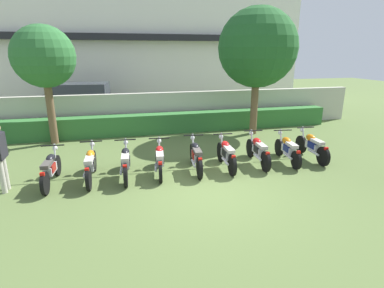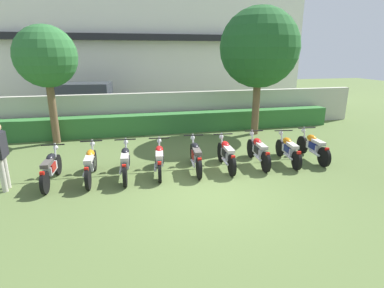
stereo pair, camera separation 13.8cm
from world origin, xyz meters
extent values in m
plane|color=#566B38|center=(0.00, 0.00, 0.00)|extent=(60.00, 60.00, 0.00)
cube|color=white|center=(0.00, 15.28, 3.82)|extent=(19.62, 6.00, 7.63)
cube|color=black|center=(0.00, 12.03, 4.20)|extent=(16.48, 0.50, 0.36)
cube|color=#BCB7A8|center=(0.00, 6.84, 0.82)|extent=(18.64, 0.30, 1.65)
cube|color=#337033|center=(0.00, 6.14, 0.42)|extent=(14.91, 0.70, 0.83)
cube|color=black|center=(-3.63, 9.56, 0.74)|extent=(4.72, 2.48, 1.00)
cube|color=#2D333D|center=(-3.82, 9.59, 1.57)|extent=(2.92, 2.07, 0.65)
cylinder|color=black|center=(-1.93, 10.25, 0.34)|extent=(0.70, 0.32, 0.68)
cylinder|color=black|center=(-2.20, 8.42, 0.34)|extent=(0.70, 0.32, 0.68)
cylinder|color=black|center=(-5.05, 10.70, 0.34)|extent=(0.70, 0.32, 0.68)
cylinder|color=black|center=(-5.32, 8.87, 0.34)|extent=(0.70, 0.32, 0.68)
cylinder|color=brown|center=(-4.50, 5.49, 1.22)|extent=(0.28, 0.28, 2.44)
sphere|color=#2D6B33|center=(-4.50, 5.49, 3.21)|extent=(2.20, 2.20, 2.20)
cylinder|color=brown|center=(3.50, 5.03, 1.21)|extent=(0.30, 0.30, 2.43)
sphere|color=#235B28|center=(3.50, 5.03, 3.53)|extent=(3.15, 3.15, 3.15)
cylinder|color=black|center=(-3.87, 2.05, 0.29)|extent=(0.13, 0.58, 0.58)
cylinder|color=black|center=(-3.94, 0.79, 0.29)|extent=(0.13, 0.58, 0.58)
cube|color=silver|center=(-3.91, 1.37, 0.44)|extent=(0.24, 0.61, 0.22)
ellipsoid|color=black|center=(-3.90, 1.54, 0.67)|extent=(0.25, 0.45, 0.22)
cube|color=#4C4742|center=(-3.92, 1.14, 0.65)|extent=(0.23, 0.53, 0.10)
cube|color=red|center=(-3.95, 0.69, 0.57)|extent=(0.10, 0.09, 0.08)
cylinder|color=silver|center=(-3.87, 1.96, 0.61)|extent=(0.06, 0.23, 0.65)
cylinder|color=black|center=(-3.88, 1.87, 0.93)|extent=(0.60, 0.07, 0.04)
sphere|color=silver|center=(-3.86, 2.07, 0.79)|extent=(0.14, 0.14, 0.14)
cylinder|color=silver|center=(-4.04, 1.13, 0.31)|extent=(0.10, 0.55, 0.07)
cube|color=#A51414|center=(-3.91, 1.32, 0.49)|extent=(0.26, 0.37, 0.20)
cylinder|color=black|center=(-2.88, 2.15, 0.31)|extent=(0.11, 0.61, 0.61)
cylinder|color=black|center=(-2.94, 0.80, 0.31)|extent=(0.11, 0.61, 0.61)
cube|color=silver|center=(-2.91, 1.43, 0.46)|extent=(0.22, 0.61, 0.22)
ellipsoid|color=orange|center=(-2.90, 1.60, 0.69)|extent=(0.24, 0.45, 0.22)
cube|color=beige|center=(-2.92, 1.20, 0.67)|extent=(0.22, 0.53, 0.10)
cube|color=red|center=(-2.94, 0.70, 0.59)|extent=(0.10, 0.08, 0.08)
cylinder|color=silver|center=(-2.88, 2.06, 0.63)|extent=(0.06, 0.23, 0.65)
cylinder|color=black|center=(-2.89, 1.97, 0.95)|extent=(0.60, 0.06, 0.04)
sphere|color=silver|center=(-2.88, 2.17, 0.81)|extent=(0.14, 0.14, 0.14)
cylinder|color=silver|center=(-3.04, 1.18, 0.33)|extent=(0.09, 0.55, 0.07)
cube|color=black|center=(-2.91, 1.38, 0.51)|extent=(0.25, 0.37, 0.20)
cylinder|color=black|center=(-1.94, 2.08, 0.31)|extent=(0.13, 0.62, 0.62)
cylinder|color=black|center=(-2.02, 0.79, 0.31)|extent=(0.13, 0.62, 0.62)
cube|color=silver|center=(-1.98, 1.38, 0.46)|extent=(0.24, 0.61, 0.22)
ellipsoid|color=black|center=(-1.97, 1.55, 0.69)|extent=(0.25, 0.45, 0.22)
cube|color=#B2ADA3|center=(-2.00, 1.16, 0.67)|extent=(0.23, 0.53, 0.10)
cube|color=red|center=(-2.03, 0.69, 0.59)|extent=(0.11, 0.09, 0.08)
cylinder|color=silver|center=(-1.94, 1.99, 0.63)|extent=(0.06, 0.23, 0.65)
cylinder|color=black|center=(-1.95, 1.90, 0.95)|extent=(0.60, 0.08, 0.04)
sphere|color=silver|center=(-1.93, 2.10, 0.81)|extent=(0.14, 0.14, 0.14)
cylinder|color=silver|center=(-2.12, 1.14, 0.33)|extent=(0.11, 0.55, 0.07)
cube|color=black|center=(-1.99, 1.33, 0.51)|extent=(0.26, 0.37, 0.20)
cylinder|color=black|center=(-0.95, 2.08, 0.29)|extent=(0.16, 0.58, 0.57)
cylinder|color=black|center=(-1.11, 0.86, 0.29)|extent=(0.16, 0.58, 0.57)
cube|color=silver|center=(-1.04, 1.42, 0.44)|extent=(0.27, 0.62, 0.22)
ellipsoid|color=red|center=(-1.02, 1.59, 0.67)|extent=(0.27, 0.46, 0.22)
cube|color=beige|center=(-1.07, 1.19, 0.65)|extent=(0.26, 0.54, 0.10)
cube|color=red|center=(-1.12, 0.76, 0.57)|extent=(0.11, 0.09, 0.08)
cylinder|color=silver|center=(-0.97, 1.99, 0.61)|extent=(0.08, 0.23, 0.65)
cylinder|color=black|center=(-0.98, 1.90, 0.93)|extent=(0.60, 0.11, 0.04)
sphere|color=silver|center=(-0.95, 2.10, 0.79)|extent=(0.14, 0.14, 0.14)
cylinder|color=silver|center=(-1.19, 1.19, 0.31)|extent=(0.14, 0.55, 0.07)
cube|color=black|center=(-1.04, 1.37, 0.49)|extent=(0.28, 0.39, 0.20)
cylinder|color=black|center=(0.09, 2.09, 0.31)|extent=(0.15, 0.63, 0.62)
cylinder|color=black|center=(-0.03, 0.83, 0.31)|extent=(0.15, 0.63, 0.62)
cube|color=silver|center=(0.02, 1.41, 0.46)|extent=(0.26, 0.62, 0.22)
ellipsoid|color=black|center=(0.04, 1.58, 0.69)|extent=(0.26, 0.46, 0.22)
cube|color=#4C4742|center=(0.00, 1.18, 0.67)|extent=(0.25, 0.54, 0.10)
cube|color=red|center=(-0.04, 0.73, 0.59)|extent=(0.11, 0.09, 0.08)
cylinder|color=silver|center=(0.08, 2.00, 0.63)|extent=(0.07, 0.23, 0.65)
cylinder|color=black|center=(0.07, 1.91, 0.95)|extent=(0.60, 0.09, 0.04)
sphere|color=silver|center=(0.09, 2.11, 0.81)|extent=(0.14, 0.14, 0.14)
cylinder|color=silver|center=(-0.12, 1.18, 0.33)|extent=(0.12, 0.55, 0.07)
cube|color=#A51414|center=(0.02, 1.36, 0.51)|extent=(0.27, 0.38, 0.20)
cylinder|color=black|center=(0.99, 2.02, 0.31)|extent=(0.13, 0.62, 0.62)
cylinder|color=black|center=(0.92, 0.83, 0.31)|extent=(0.13, 0.62, 0.62)
cube|color=silver|center=(0.95, 1.37, 0.46)|extent=(0.24, 0.61, 0.22)
ellipsoid|color=red|center=(0.96, 1.54, 0.69)|extent=(0.25, 0.45, 0.22)
cube|color=beige|center=(0.94, 1.14, 0.67)|extent=(0.23, 0.53, 0.10)
cube|color=red|center=(0.91, 0.73, 0.59)|extent=(0.11, 0.09, 0.08)
cylinder|color=silver|center=(0.99, 1.93, 0.63)|extent=(0.06, 0.23, 0.65)
cylinder|color=black|center=(0.98, 1.84, 0.95)|extent=(0.60, 0.08, 0.04)
sphere|color=silver|center=(1.00, 2.04, 0.81)|extent=(0.14, 0.14, 0.14)
cylinder|color=silver|center=(0.82, 1.13, 0.33)|extent=(0.11, 0.55, 0.07)
cube|color=black|center=(0.95, 1.32, 0.51)|extent=(0.26, 0.37, 0.20)
cylinder|color=black|center=(2.09, 2.20, 0.30)|extent=(0.14, 0.62, 0.61)
cylinder|color=black|center=(1.97, 0.87, 0.30)|extent=(0.14, 0.62, 0.61)
cube|color=silver|center=(2.03, 1.48, 0.45)|extent=(0.25, 0.62, 0.22)
ellipsoid|color=red|center=(2.04, 1.65, 0.68)|extent=(0.26, 0.46, 0.22)
cube|color=#B2ADA3|center=(2.01, 1.25, 0.66)|extent=(0.25, 0.54, 0.10)
cube|color=red|center=(1.96, 0.77, 0.58)|extent=(0.11, 0.09, 0.08)
cylinder|color=silver|center=(2.08, 2.11, 0.62)|extent=(0.07, 0.23, 0.65)
cylinder|color=black|center=(2.08, 2.02, 0.94)|extent=(0.60, 0.09, 0.04)
sphere|color=silver|center=(2.09, 2.22, 0.80)|extent=(0.14, 0.14, 0.14)
cylinder|color=silver|center=(1.89, 1.24, 0.32)|extent=(0.12, 0.55, 0.07)
cube|color=black|center=(2.02, 1.43, 0.50)|extent=(0.27, 0.38, 0.20)
cylinder|color=black|center=(3.09, 2.10, 0.28)|extent=(0.16, 0.57, 0.57)
cylinder|color=black|center=(2.94, 0.82, 0.28)|extent=(0.16, 0.57, 0.57)
cube|color=silver|center=(3.01, 1.41, 0.43)|extent=(0.27, 0.62, 0.22)
ellipsoid|color=orange|center=(3.03, 1.58, 0.66)|extent=(0.27, 0.46, 0.22)
cube|color=beige|center=(2.98, 1.18, 0.64)|extent=(0.26, 0.54, 0.10)
cube|color=red|center=(2.93, 0.72, 0.56)|extent=(0.11, 0.09, 0.08)
cylinder|color=silver|center=(3.08, 2.01, 0.60)|extent=(0.08, 0.23, 0.65)
cylinder|color=black|center=(3.07, 1.92, 0.92)|extent=(0.60, 0.11, 0.04)
sphere|color=silver|center=(3.09, 2.12, 0.78)|extent=(0.14, 0.14, 0.14)
cylinder|color=silver|center=(2.86, 1.18, 0.30)|extent=(0.14, 0.55, 0.07)
cube|color=navy|center=(3.00, 1.36, 0.48)|extent=(0.28, 0.39, 0.20)
cylinder|color=black|center=(3.97, 2.18, 0.30)|extent=(0.13, 0.61, 0.61)
cylinder|color=black|center=(3.89, 0.87, 0.30)|extent=(0.13, 0.61, 0.61)
cube|color=silver|center=(3.93, 1.48, 0.45)|extent=(0.24, 0.61, 0.22)
ellipsoid|color=orange|center=(3.94, 1.65, 0.68)|extent=(0.25, 0.45, 0.22)
cube|color=beige|center=(3.92, 1.25, 0.66)|extent=(0.23, 0.53, 0.10)
cube|color=red|center=(3.89, 0.77, 0.58)|extent=(0.10, 0.09, 0.08)
cylinder|color=silver|center=(3.97, 2.09, 0.62)|extent=(0.06, 0.23, 0.65)
cylinder|color=black|center=(3.96, 2.00, 0.94)|extent=(0.60, 0.07, 0.04)
sphere|color=silver|center=(3.97, 2.20, 0.80)|extent=(0.14, 0.14, 0.14)
cylinder|color=silver|center=(3.80, 1.23, 0.32)|extent=(0.10, 0.55, 0.07)
cube|color=navy|center=(3.93, 1.43, 0.50)|extent=(0.26, 0.37, 0.20)
cylinder|color=beige|center=(-4.96, 1.36, 0.43)|extent=(0.13, 0.13, 0.87)
cylinder|color=beige|center=(-4.96, 1.13, 0.43)|extent=(0.13, 0.13, 0.87)
cylinder|color=#232328|center=(-4.96, 1.55, 1.19)|extent=(0.09, 0.09, 0.58)
camera|label=1|loc=(-2.14, -6.73, 3.34)|focal=28.67mm
camera|label=2|loc=(-2.01, -6.76, 3.34)|focal=28.67mm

